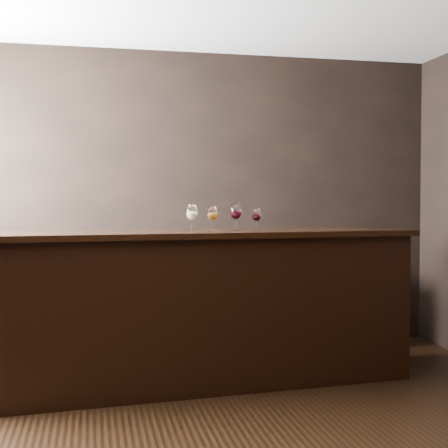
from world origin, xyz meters
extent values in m
plane|color=black|center=(0.00, 0.00, 0.00)|extent=(5.00, 5.00, 0.00)
cube|color=black|center=(0.00, 2.25, 1.40)|extent=(5.00, 0.02, 2.80)
cube|color=black|center=(0.00, -2.25, 1.40)|extent=(5.00, 0.02, 2.80)
cube|color=black|center=(0.00, 1.08, 0.57)|extent=(3.28, 0.96, 1.13)
cube|color=black|center=(0.00, 1.08, 1.15)|extent=(3.39, 1.04, 0.04)
cube|color=black|center=(0.46, 2.03, 0.41)|extent=(2.26, 0.40, 0.81)
cylinder|color=white|center=(-0.06, 1.07, 1.18)|extent=(0.07, 0.07, 0.00)
cylinder|color=white|center=(-0.06, 1.07, 1.22)|extent=(0.01, 0.01, 0.08)
ellipsoid|color=white|center=(-0.06, 1.07, 1.32)|extent=(0.09, 0.09, 0.12)
cylinder|color=white|center=(-0.06, 1.07, 1.37)|extent=(0.06, 0.06, 0.01)
ellipsoid|color=#E5E988|center=(-0.06, 1.07, 1.30)|extent=(0.07, 0.07, 0.06)
cylinder|color=white|center=(0.11, 1.10, 1.18)|extent=(0.07, 0.07, 0.00)
cylinder|color=white|center=(0.11, 1.10, 1.21)|extent=(0.01, 0.01, 0.07)
ellipsoid|color=white|center=(0.11, 1.10, 1.31)|extent=(0.08, 0.08, 0.11)
cylinder|color=white|center=(0.11, 1.10, 1.36)|extent=(0.06, 0.06, 0.01)
ellipsoid|color=#BE6516|center=(0.11, 1.10, 1.29)|extent=(0.06, 0.06, 0.05)
cylinder|color=white|center=(0.28, 1.07, 1.18)|extent=(0.08, 0.08, 0.00)
cylinder|color=white|center=(0.28, 1.07, 1.22)|extent=(0.01, 0.01, 0.08)
ellipsoid|color=white|center=(0.28, 1.07, 1.32)|extent=(0.09, 0.09, 0.13)
cylinder|color=white|center=(0.28, 1.07, 1.38)|extent=(0.07, 0.07, 0.01)
ellipsoid|color=black|center=(0.28, 1.07, 1.30)|extent=(0.07, 0.07, 0.06)
cylinder|color=white|center=(0.45, 1.07, 1.18)|extent=(0.06, 0.06, 0.00)
cylinder|color=white|center=(0.45, 1.07, 1.21)|extent=(0.01, 0.01, 0.07)
ellipsoid|color=white|center=(0.45, 1.07, 1.30)|extent=(0.07, 0.07, 0.10)
cylinder|color=white|center=(0.45, 1.07, 1.34)|extent=(0.05, 0.05, 0.01)
ellipsoid|color=black|center=(0.45, 1.07, 1.28)|extent=(0.06, 0.06, 0.05)
camera|label=1|loc=(-0.79, -3.57, 1.39)|focal=50.00mm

